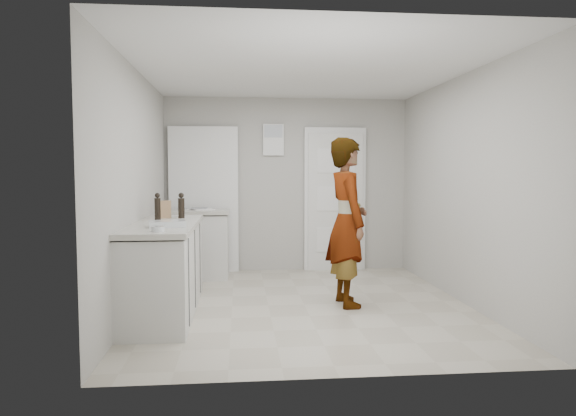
{
  "coord_description": "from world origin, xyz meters",
  "views": [
    {
      "loc": [
        -0.69,
        -5.43,
        1.43
      ],
      "look_at": [
        -0.14,
        0.4,
        1.02
      ],
      "focal_mm": 32.0,
      "sensor_mm": 36.0,
      "label": 1
    }
  ],
  "objects": [
    {
      "name": "room_shell",
      "position": [
        -0.17,
        1.95,
        1.02
      ],
      "size": [
        4.0,
        4.0,
        4.0
      ],
      "color": "#A6A39D",
      "rests_on": "ground"
    },
    {
      "name": "spice_jar",
      "position": [
        -1.36,
        0.47,
        0.96
      ],
      "size": [
        0.05,
        0.05,
        0.07
      ],
      "primitive_type": "cylinder",
      "color": "tan",
      "rests_on": "main_counter"
    },
    {
      "name": "cake_mix_box",
      "position": [
        -1.51,
        0.33,
        1.02
      ],
      "size": [
        0.13,
        0.09,
        0.19
      ],
      "primitive_type": "cube",
      "rotation": [
        0.0,
        0.0,
        0.28
      ],
      "color": "#9C764E",
      "rests_on": "main_counter"
    },
    {
      "name": "main_counter",
      "position": [
        -1.45,
        -0.2,
        0.43
      ],
      "size": [
        0.64,
        1.96,
        0.93
      ],
      "color": "silver",
      "rests_on": "ground"
    },
    {
      "name": "papers",
      "position": [
        -1.19,
        1.62,
        0.93
      ],
      "size": [
        0.34,
        0.39,
        0.01
      ],
      "primitive_type": "cube",
      "rotation": [
        0.0,
        0.0,
        0.32
      ],
      "color": "white",
      "rests_on": "side_counter"
    },
    {
      "name": "ground",
      "position": [
        0.0,
        0.0,
        0.0
      ],
      "size": [
        4.0,
        4.0,
        0.0
      ],
      "primitive_type": "plane",
      "color": "#AAA18E",
      "rests_on": "ground"
    },
    {
      "name": "egg_bowl",
      "position": [
        -1.39,
        -0.97,
        0.95
      ],
      "size": [
        0.11,
        0.11,
        0.04
      ],
      "color": "silver",
      "rests_on": "main_counter"
    },
    {
      "name": "baking_dish",
      "position": [
        -1.36,
        -0.6,
        0.95
      ],
      "size": [
        0.37,
        0.3,
        0.06
      ],
      "rotation": [
        0.0,
        0.0,
        0.22
      ],
      "color": "silver",
      "rests_on": "main_counter"
    },
    {
      "name": "oil_cruet_b",
      "position": [
        -1.56,
        0.09,
        1.06
      ],
      "size": [
        0.06,
        0.06,
        0.29
      ],
      "color": "black",
      "rests_on": "main_counter"
    },
    {
      "name": "oil_cruet_a",
      "position": [
        -1.33,
        0.32,
        1.06
      ],
      "size": [
        0.07,
        0.07,
        0.28
      ],
      "color": "black",
      "rests_on": "main_counter"
    },
    {
      "name": "side_counter",
      "position": [
        -1.25,
        1.55,
        0.43
      ],
      "size": [
        0.84,
        0.61,
        0.93
      ],
      "color": "silver",
      "rests_on": "ground"
    },
    {
      "name": "person",
      "position": [
        0.46,
        -0.04,
        0.9
      ],
      "size": [
        0.5,
        0.7,
        1.8
      ],
      "primitive_type": "imported",
      "rotation": [
        0.0,
        0.0,
        1.68
      ],
      "color": "silver",
      "rests_on": "ground"
    }
  ]
}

